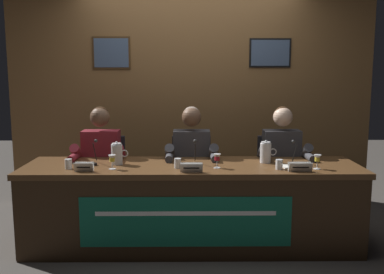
% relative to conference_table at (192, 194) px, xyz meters
% --- Properties ---
extents(ground_plane, '(12.00, 12.00, 0.00)m').
position_rel_conference_table_xyz_m(ground_plane, '(0.00, 0.11, -0.51)').
color(ground_plane, '#4C4742').
extents(wall_back_panelled, '(4.19, 0.14, 2.60)m').
position_rel_conference_table_xyz_m(wall_back_panelled, '(0.00, 1.41, 0.80)').
color(wall_back_panelled, brown).
rests_on(wall_back_panelled, ground_plane).
extents(conference_table, '(2.99, 0.76, 0.75)m').
position_rel_conference_table_xyz_m(conference_table, '(0.00, 0.00, 0.00)').
color(conference_table, brown).
rests_on(conference_table, ground_plane).
extents(chair_left, '(0.44, 0.45, 0.90)m').
position_rel_conference_table_xyz_m(chair_left, '(-0.89, 0.67, -0.07)').
color(chair_left, black).
rests_on(chair_left, ground_plane).
extents(panelist_left, '(0.51, 0.48, 1.23)m').
position_rel_conference_table_xyz_m(panelist_left, '(-0.89, 0.47, 0.21)').
color(panelist_left, black).
rests_on(panelist_left, ground_plane).
extents(nameplate_left, '(0.16, 0.06, 0.08)m').
position_rel_conference_table_xyz_m(nameplate_left, '(-0.90, -0.15, 0.28)').
color(nameplate_left, white).
rests_on(nameplate_left, conference_table).
extents(juice_glass_left, '(0.06, 0.06, 0.12)m').
position_rel_conference_table_xyz_m(juice_glass_left, '(-0.68, -0.07, 0.33)').
color(juice_glass_left, white).
rests_on(juice_glass_left, conference_table).
extents(water_cup_left, '(0.06, 0.06, 0.08)m').
position_rel_conference_table_xyz_m(water_cup_left, '(-1.06, -0.05, 0.28)').
color(water_cup_left, silver).
rests_on(water_cup_left, conference_table).
extents(microphone_left, '(0.06, 0.17, 0.22)m').
position_rel_conference_table_xyz_m(microphone_left, '(-0.87, 0.13, 0.32)').
color(microphone_left, black).
rests_on(microphone_left, conference_table).
extents(chair_center, '(0.44, 0.45, 0.90)m').
position_rel_conference_table_xyz_m(chair_center, '(0.00, 0.67, -0.07)').
color(chair_center, black).
rests_on(chair_center, ground_plane).
extents(panelist_center, '(0.51, 0.48, 1.23)m').
position_rel_conference_table_xyz_m(panelist_center, '(0.00, 0.47, 0.21)').
color(panelist_center, black).
rests_on(panelist_center, ground_plane).
extents(nameplate_center, '(0.19, 0.06, 0.08)m').
position_rel_conference_table_xyz_m(nameplate_center, '(-0.01, -0.19, 0.28)').
color(nameplate_center, white).
rests_on(nameplate_center, conference_table).
extents(juice_glass_center, '(0.06, 0.06, 0.12)m').
position_rel_conference_table_xyz_m(juice_glass_center, '(0.22, -0.03, 0.33)').
color(juice_glass_center, white).
rests_on(juice_glass_center, conference_table).
extents(water_cup_center, '(0.06, 0.06, 0.08)m').
position_rel_conference_table_xyz_m(water_cup_center, '(-0.12, -0.03, 0.28)').
color(water_cup_center, silver).
rests_on(water_cup_center, conference_table).
extents(microphone_center, '(0.06, 0.17, 0.22)m').
position_rel_conference_table_xyz_m(microphone_center, '(0.03, 0.10, 0.32)').
color(microphone_center, black).
rests_on(microphone_center, conference_table).
extents(chair_right, '(0.44, 0.45, 0.90)m').
position_rel_conference_table_xyz_m(chair_right, '(0.90, 0.67, -0.07)').
color(chair_right, black).
rests_on(chair_right, ground_plane).
extents(panelist_right, '(0.51, 0.48, 1.23)m').
position_rel_conference_table_xyz_m(panelist_right, '(0.90, 0.47, 0.21)').
color(panelist_right, black).
rests_on(panelist_right, ground_plane).
extents(nameplate_right, '(0.20, 0.06, 0.08)m').
position_rel_conference_table_xyz_m(nameplate_right, '(0.90, -0.17, 0.28)').
color(nameplate_right, white).
rests_on(nameplate_right, conference_table).
extents(juice_glass_right, '(0.06, 0.06, 0.12)m').
position_rel_conference_table_xyz_m(juice_glass_right, '(1.07, -0.08, 0.33)').
color(juice_glass_right, white).
rests_on(juice_glass_right, conference_table).
extents(water_cup_right, '(0.06, 0.06, 0.08)m').
position_rel_conference_table_xyz_m(water_cup_right, '(0.74, -0.09, 0.28)').
color(water_cup_right, silver).
rests_on(water_cup_right, conference_table).
extents(microphone_right, '(0.06, 0.17, 0.22)m').
position_rel_conference_table_xyz_m(microphone_right, '(0.91, 0.07, 0.32)').
color(microphone_right, black).
rests_on(microphone_right, conference_table).
extents(water_pitcher_left_side, '(0.15, 0.10, 0.21)m').
position_rel_conference_table_xyz_m(water_pitcher_left_side, '(-0.67, 0.13, 0.34)').
color(water_pitcher_left_side, silver).
rests_on(water_pitcher_left_side, conference_table).
extents(water_pitcher_right_side, '(0.15, 0.10, 0.21)m').
position_rel_conference_table_xyz_m(water_pitcher_right_side, '(0.67, 0.19, 0.34)').
color(water_pitcher_right_side, silver).
rests_on(water_pitcher_right_side, conference_table).
extents(document_stack_right, '(0.23, 0.18, 0.01)m').
position_rel_conference_table_xyz_m(document_stack_right, '(0.88, 0.01, 0.25)').
color(document_stack_right, white).
rests_on(document_stack_right, conference_table).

